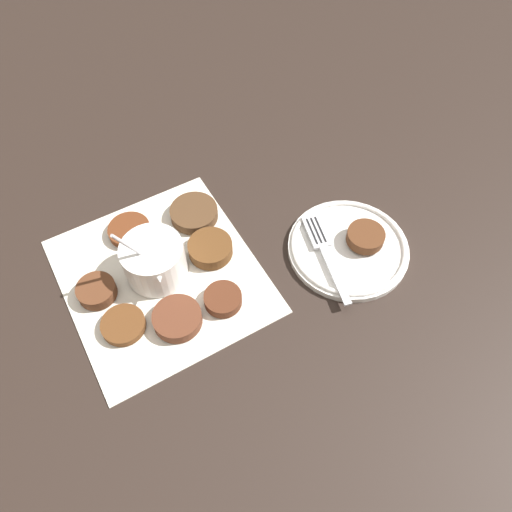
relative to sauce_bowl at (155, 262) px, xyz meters
The scene contains 13 objects.
ground_plane 0.05m from the sauce_bowl, 30.19° to the right, with size 4.00×4.00×0.00m, color black.
napkin 0.03m from the sauce_bowl, 29.16° to the left, with size 0.36×0.34×0.00m.
sauce_bowl is the anchor object (origin of this frame).
fritter_0 0.10m from the sauce_bowl, ahead, with size 0.07×0.07×0.02m.
fritter_1 0.10m from the sauce_bowl, 84.76° to the right, with size 0.06×0.06×0.02m.
fritter_2 0.10m from the sauce_bowl, 164.40° to the right, with size 0.07×0.07×0.01m.
fritter_3 0.10m from the sauce_bowl, 41.60° to the right, with size 0.06×0.06×0.01m.
fritter_4 0.09m from the sauce_bowl, 95.41° to the left, with size 0.07×0.07×0.02m.
fritter_5 0.12m from the sauce_bowl, 43.74° to the left, with size 0.06×0.06×0.02m.
fritter_6 0.12m from the sauce_bowl, 136.23° to the left, with size 0.08×0.08×0.02m.
serving_plate 0.30m from the sauce_bowl, 78.85° to the left, with size 0.19×0.19×0.02m.
fritter_on_plate 0.33m from the sauce_bowl, 79.75° to the left, with size 0.06×0.06×0.02m.
fork 0.26m from the sauce_bowl, 78.49° to the left, with size 0.17×0.03×0.00m.
Camera 1 is at (0.41, 0.03, 0.66)m, focal length 35.00 mm.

